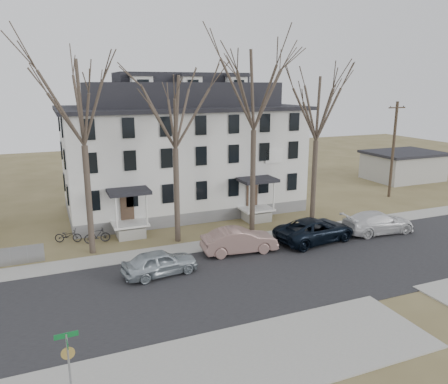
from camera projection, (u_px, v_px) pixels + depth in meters
name	position (u px, v px, depth m)	size (l,w,h in m)	color
ground	(312.00, 284.00, 24.85)	(120.00, 120.00, 0.00)	olive
main_road	(293.00, 271.00, 26.64)	(120.00, 10.00, 0.04)	#27272A
far_sidewalk	(250.00, 240.00, 32.03)	(120.00, 2.00, 0.08)	#A09F97
near_sidewalk_left	(212.00, 370.00, 17.39)	(20.00, 5.00, 0.08)	#A09F97
yellow_curb	(315.00, 235.00, 33.07)	(14.00, 0.25, 0.06)	gold
boarding_house	(182.00, 150.00, 38.92)	(20.80, 12.36, 12.05)	slate
distant_building	(403.00, 166.00, 52.04)	(8.50, 6.50, 3.35)	#A09F97
tree_far_left	(81.00, 97.00, 27.08)	(8.40, 8.40, 13.72)	#473B31
tree_mid_left	(174.00, 107.00, 29.48)	(7.80, 7.80, 12.74)	#473B31
tree_center	(254.00, 84.00, 31.36)	(9.00, 9.00, 14.70)	#473B31
tree_mid_right	(318.00, 104.00, 33.75)	(7.80, 7.80, 12.74)	#473B31
utility_pole_far	(393.00, 149.00, 43.10)	(2.00, 0.28, 9.50)	#3D3023
car_silver	(160.00, 263.00, 25.87)	(1.81, 4.49, 1.53)	#A1ADB4
car_tan	(239.00, 241.00, 29.32)	(1.77, 5.08, 1.67)	gray
car_navy	(315.00, 230.00, 31.44)	(2.81, 6.09, 1.69)	black
car_white	(378.00, 223.00, 33.23)	(2.31, 5.67, 1.65)	silver
bicycle_left	(68.00, 236.00, 31.30)	(0.66, 1.89, 1.00)	black
bicycle_right	(97.00, 236.00, 31.17)	(0.52, 1.83, 1.10)	black
street_sign	(68.00, 358.00, 15.12)	(0.80, 0.80, 2.83)	gray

